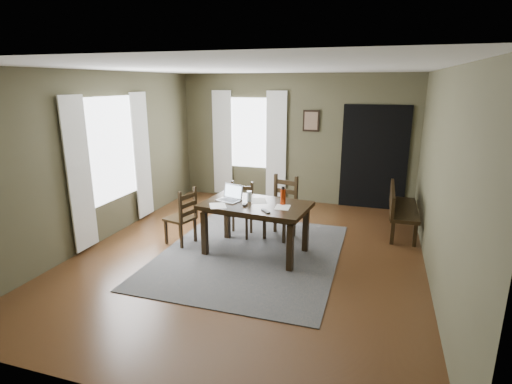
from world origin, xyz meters
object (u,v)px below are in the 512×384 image
(chair_end, at_px, (182,217))
(bench, at_px, (399,206))
(chair_back_left, at_px, (240,210))
(laptop, at_px, (231,196))
(chair_back_right, at_px, (281,208))
(dining_table, at_px, (256,210))
(water_bottle, at_px, (283,196))

(chair_end, distance_m, bench, 3.67)
(chair_back_left, height_order, laptop, laptop)
(chair_back_right, height_order, bench, chair_back_right)
(bench, bearing_deg, laptop, 121.54)
(chair_end, relative_size, chair_back_right, 0.89)
(chair_end, height_order, laptop, laptop)
(dining_table, height_order, chair_back_left, chair_back_left)
(bench, xyz_separation_m, water_bottle, (-1.69, -1.51, 0.44))
(dining_table, height_order, chair_back_right, chair_back_right)
(chair_back_left, xyz_separation_m, water_bottle, (0.86, -0.56, 0.47))
(chair_back_left, relative_size, bench, 0.64)
(dining_table, relative_size, chair_back_right, 1.60)
(chair_back_left, xyz_separation_m, chair_back_right, (0.67, 0.12, 0.06))
(chair_end, relative_size, bench, 0.66)
(chair_back_right, xyz_separation_m, water_bottle, (0.19, -0.68, 0.41))
(chair_end, relative_size, chair_back_left, 1.02)
(chair_back_right, bearing_deg, water_bottle, -60.51)
(chair_back_left, height_order, bench, chair_back_left)
(dining_table, relative_size, bench, 1.18)
(laptop, distance_m, water_bottle, 0.81)
(dining_table, bearing_deg, chair_end, -173.15)
(chair_back_left, bearing_deg, chair_end, -143.60)
(chair_back_right, relative_size, bench, 0.74)
(dining_table, bearing_deg, chair_back_right, 81.12)
(chair_back_right, distance_m, laptop, 1.00)
(chair_back_left, distance_m, water_bottle, 1.13)
(chair_end, distance_m, chair_back_left, 0.99)
(chair_back_right, relative_size, water_bottle, 3.81)
(dining_table, distance_m, laptop, 0.45)
(chair_back_right, xyz_separation_m, laptop, (-0.62, -0.71, 0.34))
(dining_table, xyz_separation_m, water_bottle, (0.39, 0.08, 0.22))
(chair_back_left, xyz_separation_m, laptop, (0.05, -0.58, 0.41))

